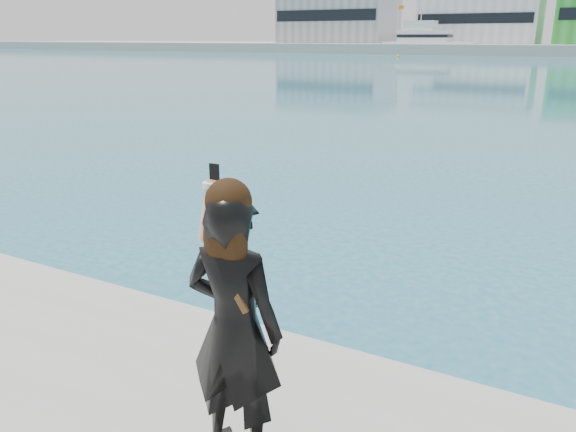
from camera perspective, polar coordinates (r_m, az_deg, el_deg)
name	(u,v)px	position (r m, az deg, el deg)	size (l,w,h in m)	color
warehouse_grey_left	(339,18)	(143.14, 5.15, 19.43)	(26.52, 16.36, 11.50)	gray
warehouse_white	(480,20)	(133.37, 18.95, 18.29)	(24.48, 15.35, 9.50)	silver
flagpole_left	(398,22)	(130.50, 11.12, 18.81)	(1.28, 0.16, 8.00)	silver
motor_yacht	(427,42)	(122.19, 13.91, 16.78)	(18.45, 5.67, 8.54)	white
buoy_far	(398,57)	(104.41, 11.13, 15.56)	(0.50, 0.50, 0.50)	yellow
woman	(234,321)	(3.55, -5.53, -10.55)	(0.67, 0.46, 1.89)	black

